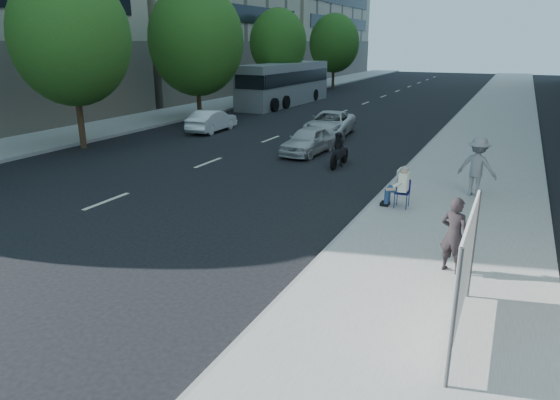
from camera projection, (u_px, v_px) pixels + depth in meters
The scene contains 16 objects.
ground at pixel (253, 260), 11.86m from camera, with size 160.00×160.00×0.00m, color black.
near_sidewalk at pixel (490, 135), 27.41m from camera, with size 5.00×120.00×0.15m, color gray.
far_sidewalk at pixel (180, 113), 35.89m from camera, with size 4.50×120.00×0.15m, color gray.
tree_far_b at pixel (71, 38), 22.78m from camera, with size 5.40×5.40×8.24m.
tree_far_c at pixel (196, 41), 31.42m from camera, with size 6.00×6.00×8.47m.
tree_far_d at pixel (278, 42), 41.79m from camera, with size 4.80×4.80×7.65m.
tree_far_e at pixel (334, 43), 53.88m from camera, with size 5.40×5.40×7.89m.
seated_protester at pixel (399, 184), 15.01m from camera, with size 0.83×1.12×1.31m.
jogger at pixel (477, 167), 16.07m from camera, with size 1.25×0.72×1.93m, color gray.
pedestrian_woman at pixel (454, 235), 10.70m from camera, with size 0.62×0.41×1.70m, color black.
protest_banner at pixel (465, 269), 8.20m from camera, with size 0.08×3.06×2.20m.
white_sedan_near at pixel (308, 140), 22.92m from camera, with size 1.47×3.66×1.25m, color silver.
white_sedan_mid at pixel (212, 121), 28.64m from camera, with size 1.32×3.77×1.24m, color white.
white_sedan_far at pixel (330, 124), 27.33m from camera, with size 2.18×4.73×1.31m, color silver.
motorcycle at pixel (339, 151), 20.60m from camera, with size 0.72×2.05×1.42m.
bus at pixel (285, 84), 40.75m from camera, with size 2.95×12.12×3.30m.
Camera 1 is at (5.24, -9.54, 4.97)m, focal length 32.00 mm.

